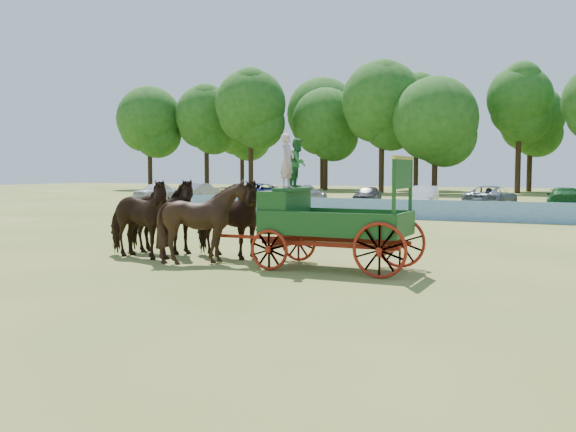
{
  "coord_description": "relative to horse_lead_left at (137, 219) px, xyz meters",
  "views": [
    {
      "loc": [
        8.36,
        -15.52,
        2.67
      ],
      "look_at": [
        0.51,
        1.37,
        1.3
      ],
      "focal_mm": 40.0,
      "sensor_mm": 36.0,
      "label": 1
    }
  ],
  "objects": [
    {
      "name": "sponsor_banner",
      "position": [
        2.73,
        18.18,
        -0.66
      ],
      "size": [
        26.0,
        0.08,
        1.05
      ],
      "primitive_type": "cube",
      "color": "#1E5EA3",
      "rests_on": "ground"
    },
    {
      "name": "parked_cars",
      "position": [
        3.39,
        29.96,
        -0.43
      ],
      "size": [
        51.25,
        7.01,
        1.63
      ],
      "color": "silver",
      "rests_on": "ground"
    },
    {
      "name": "ground",
      "position": [
        3.73,
        0.18,
        -1.18
      ],
      "size": [
        160.0,
        160.0,
        0.0
      ],
      "primitive_type": "plane",
      "color": "tan",
      "rests_on": "ground"
    },
    {
      "name": "horse_wheel_right",
      "position": [
        2.4,
        1.1,
        0.0
      ],
      "size": [
        3.0,
        1.8,
        2.37
      ],
      "primitive_type": "imported",
      "rotation": [
        0.0,
        0.0,
        1.38
      ],
      "color": "black",
      "rests_on": "ground"
    },
    {
      "name": "treeline",
      "position": [
        -0.28,
        59.48,
        8.15
      ],
      "size": [
        91.77,
        23.89,
        14.95
      ],
      "color": "#382314",
      "rests_on": "ground"
    },
    {
      "name": "horse_lead_right",
      "position": [
        -0.0,
        1.1,
        0.0
      ],
      "size": [
        2.84,
        1.37,
        2.37
      ],
      "primitive_type": "imported",
      "rotation": [
        0.0,
        0.0,
        1.6
      ],
      "color": "black",
      "rests_on": "ground"
    },
    {
      "name": "horse_lead_left",
      "position": [
        0.0,
        0.0,
        0.0
      ],
      "size": [
        2.95,
        1.65,
        2.37
      ],
      "primitive_type": "imported",
      "rotation": [
        0.0,
        0.0,
        1.43
      ],
      "color": "black",
      "rests_on": "ground"
    },
    {
      "name": "farm_dray",
      "position": [
        5.39,
        0.57,
        0.35
      ],
      "size": [
        5.99,
        2.0,
        3.6
      ],
      "color": "#A41910",
      "rests_on": "ground"
    },
    {
      "name": "horse_wheel_left",
      "position": [
        2.4,
        -0.0,
        0.0
      ],
      "size": [
        2.47,
        2.28,
        2.37
      ],
      "primitive_type": "imported",
      "rotation": [
        0.0,
        0.0,
        1.39
      ],
      "color": "black",
      "rests_on": "ground"
    }
  ]
}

